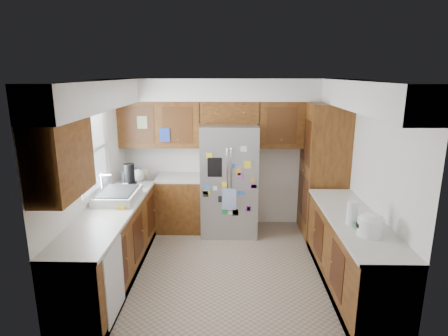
{
  "coord_description": "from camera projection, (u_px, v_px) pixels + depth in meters",
  "views": [
    {
      "loc": [
        0.03,
        -4.65,
        2.59
      ],
      "look_at": [
        -0.07,
        0.35,
        1.31
      ],
      "focal_mm": 30.0,
      "sensor_mm": 36.0,
      "label": 1
    }
  ],
  "objects": [
    {
      "name": "fridge_top_items",
      "position": [
        226.0,
        92.0,
        5.97
      ],
      "size": [
        0.5,
        0.32,
        0.3
      ],
      "color": "#2959A8",
      "rests_on": "bridge_cabinet"
    },
    {
      "name": "pantry",
      "position": [
        323.0,
        170.0,
        5.97
      ],
      "size": [
        0.6,
        0.9,
        2.15
      ],
      "primitive_type": "cube",
      "color": "#48200D",
      "rests_on": "ground"
    },
    {
      "name": "bridge_cabinet",
      "position": [
        230.0,
        112.0,
        6.05
      ],
      "size": [
        0.96,
        0.34,
        0.35
      ],
      "primitive_type": "cube",
      "color": "#48200D",
      "rests_on": "fridge"
    },
    {
      "name": "left_counter_clutter",
      "position": [
        132.0,
        176.0,
        5.73
      ],
      "size": [
        0.34,
        0.78,
        0.38
      ],
      "color": "black",
      "rests_on": "left_counter_run"
    },
    {
      "name": "fridge",
      "position": [
        229.0,
        179.0,
        6.09
      ],
      "size": [
        0.9,
        0.79,
        1.8
      ],
      "color": "#9C9DA1",
      "rests_on": "ground"
    },
    {
      "name": "sink_assembly",
      "position": [
        118.0,
        195.0,
        5.03
      ],
      "size": [
        0.52,
        0.73,
        0.37
      ],
      "color": "silver",
      "rests_on": "left_counter_run"
    },
    {
      "name": "room_shell",
      "position": [
        221.0,
        131.0,
        5.05
      ],
      "size": [
        3.64,
        3.24,
        2.52
      ],
      "color": "white",
      "rests_on": "ground"
    },
    {
      "name": "right_counter_run",
      "position": [
        351.0,
        256.0,
        4.55
      ],
      "size": [
        0.63,
        2.25,
        0.92
      ],
      "color": "#48200D",
      "rests_on": "ground"
    },
    {
      "name": "paper_towel",
      "position": [
        352.0,
        213.0,
        4.21
      ],
      "size": [
        0.12,
        0.12,
        0.27
      ],
      "primitive_type": "cylinder",
      "color": "white",
      "rests_on": "right_counter_run"
    },
    {
      "name": "rice_cooker",
      "position": [
        371.0,
        224.0,
        3.93
      ],
      "size": [
        0.28,
        0.27,
        0.24
      ],
      "color": "white",
      "rests_on": "right_counter_run"
    },
    {
      "name": "floor",
      "position": [
        229.0,
        266.0,
        5.15
      ],
      "size": [
        3.6,
        3.6,
        0.0
      ],
      "primitive_type": "plane",
      "color": "tan",
      "rests_on": "ground"
    },
    {
      "name": "left_counter_run",
      "position": [
        129.0,
        236.0,
        5.09
      ],
      "size": [
        1.36,
        3.2,
        0.92
      ],
      "color": "#48200D",
      "rests_on": "ground"
    }
  ]
}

